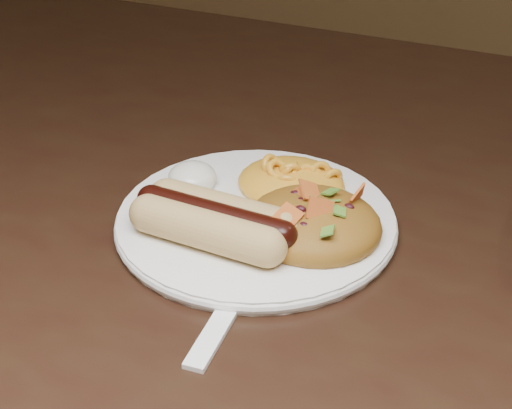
% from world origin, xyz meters
% --- Properties ---
extents(table, '(1.60, 0.90, 0.75)m').
position_xyz_m(table, '(0.00, 0.00, 0.66)').
color(table, black).
rests_on(table, floor).
extents(plate, '(0.26, 0.26, 0.01)m').
position_xyz_m(plate, '(-0.10, -0.03, 0.76)').
color(plate, white).
rests_on(plate, table).
extents(hotdog, '(0.12, 0.07, 0.03)m').
position_xyz_m(hotdog, '(-0.11, -0.07, 0.78)').
color(hotdog, tan).
rests_on(hotdog, plate).
extents(mac_and_cheese, '(0.10, 0.09, 0.04)m').
position_xyz_m(mac_and_cheese, '(-0.09, 0.03, 0.78)').
color(mac_and_cheese, '#FF9535').
rests_on(mac_and_cheese, plate).
extents(sour_cream, '(0.05, 0.05, 0.03)m').
position_xyz_m(sour_cream, '(-0.17, -0.01, 0.77)').
color(sour_cream, white).
rests_on(sour_cream, plate).
extents(taco_salad, '(0.11, 0.10, 0.05)m').
position_xyz_m(taco_salad, '(-0.05, -0.03, 0.78)').
color(taco_salad, '#AA2E08').
rests_on(taco_salad, plate).
extents(fork, '(0.03, 0.15, 0.00)m').
position_xyz_m(fork, '(-0.07, -0.15, 0.75)').
color(fork, white).
rests_on(fork, table).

